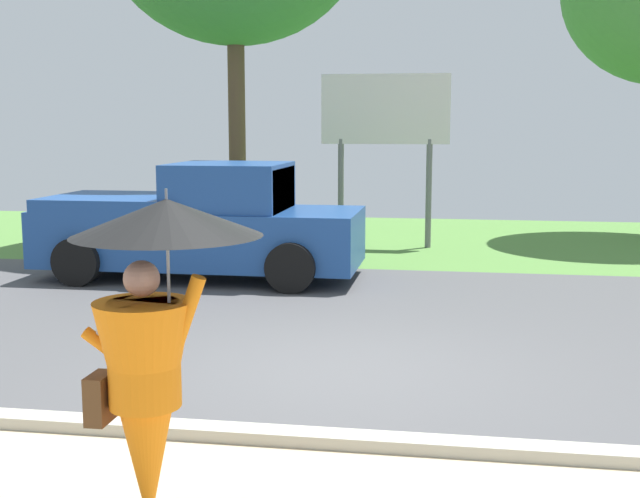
% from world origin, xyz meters
% --- Properties ---
extents(ground_plane, '(40.00, 22.00, 0.20)m').
position_xyz_m(ground_plane, '(0.00, 2.95, -0.05)').
color(ground_plane, '#4C4C4F').
extents(monk_pedestrian, '(1.14, 1.13, 2.13)m').
position_xyz_m(monk_pedestrian, '(-0.62, -3.53, 1.16)').
color(monk_pedestrian, orange).
rests_on(monk_pedestrian, ground_plane).
extents(pickup_truck, '(5.20, 2.28, 1.88)m').
position_xyz_m(pickup_truck, '(-2.91, 4.80, 0.87)').
color(pickup_truck, '#1E478C').
rests_on(pickup_truck, ground_plane).
extents(roadside_billboard, '(2.60, 0.12, 3.50)m').
position_xyz_m(roadside_billboard, '(-0.27, 8.74, 2.55)').
color(roadside_billboard, slate).
rests_on(roadside_billboard, ground_plane).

